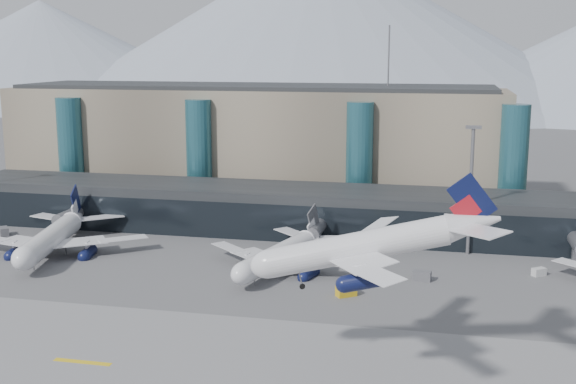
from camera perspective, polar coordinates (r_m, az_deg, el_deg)
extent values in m
plane|color=#515154|center=(105.76, -2.18, -10.98)|extent=(900.00, 900.00, 0.00)
cube|color=slate|center=(92.55, -4.60, -14.36)|extent=(400.00, 40.00, 0.04)
cube|color=gold|center=(99.81, -15.93, -12.79)|extent=(8.00, 1.00, 0.02)
cube|color=black|center=(158.65, 3.10, -1.56)|extent=(170.00, 18.00, 10.00)
cube|color=black|center=(150.33, 2.54, -2.66)|extent=(170.00, 0.40, 8.00)
cylinder|color=slate|center=(166.61, -16.57, -1.68)|extent=(2.80, 14.00, 2.80)
cube|color=slate|center=(167.28, -16.52, -2.68)|extent=(1.20, 1.20, 2.40)
cylinder|color=slate|center=(148.27, 2.40, -2.77)|extent=(2.80, 14.00, 2.80)
cube|color=slate|center=(149.02, 2.39, -3.89)|extent=(1.20, 1.20, 2.40)
cylinder|color=slate|center=(148.28, 21.83, -3.58)|extent=(2.80, 14.00, 2.80)
cube|color=slate|center=(149.02, 21.74, -4.70)|extent=(1.20, 1.20, 2.40)
cube|color=gray|center=(193.00, -2.66, 3.73)|extent=(130.00, 30.00, 30.00)
cube|color=black|center=(191.62, -2.70, 8.33)|extent=(123.50, 28.00, 1.00)
cylinder|color=#265D6B|center=(195.36, -16.78, 3.06)|extent=(6.40, 6.40, 28.00)
cylinder|color=#265D6B|center=(180.95, -7.04, 2.84)|extent=(6.40, 6.40, 28.00)
cylinder|color=#265D6B|center=(171.88, 5.65, 2.44)|extent=(6.40, 6.40, 28.00)
cylinder|color=#265D6B|center=(171.37, 17.35, 1.96)|extent=(6.40, 6.40, 28.00)
cylinder|color=slate|center=(185.37, 7.96, 10.46)|extent=(0.40, 0.40, 16.00)
cone|color=gray|center=(553.73, -18.82, 10.30)|extent=(320.00, 320.00, 75.00)
cone|color=gray|center=(482.54, 2.38, 12.92)|extent=(400.00, 400.00, 110.00)
cylinder|color=slate|center=(145.43, 14.21, -0.04)|extent=(0.70, 0.70, 25.00)
cube|color=slate|center=(143.58, 14.46, 4.98)|extent=(3.00, 1.20, 0.60)
cylinder|color=silver|center=(87.13, 6.58, -3.43)|extent=(22.03, 5.76, 3.61)
ellipsoid|color=silver|center=(87.80, -0.56, -3.24)|extent=(5.39, 4.09, 3.61)
cone|color=silver|center=(88.21, 15.73, -3.48)|extent=(6.55, 4.21, 3.61)
cube|color=silver|center=(79.80, 7.66, -5.26)|extent=(12.49, 16.08, 0.18)
cylinder|color=#0D133B|center=(82.11, 6.73, -6.11)|extent=(4.53, 2.41, 1.99)
cube|color=silver|center=(84.01, 16.18, -4.10)|extent=(7.08, 8.46, 0.14)
cube|color=silver|center=(94.84, 7.53, -2.62)|extent=(10.13, 16.43, 0.18)
cylinder|color=#0D133B|center=(93.47, 6.75, -3.97)|extent=(4.53, 2.41, 1.99)
cube|color=silver|center=(92.35, 15.32, -2.69)|extent=(5.95, 8.67, 0.14)
cube|color=#0D133B|center=(87.60, 16.03, -1.65)|extent=(5.39, 0.75, 6.35)
cube|color=#A9141F|center=(87.69, 15.39, -2.33)|extent=(3.61, 0.61, 3.47)
cylinder|color=slate|center=(88.07, 1.56, -4.78)|extent=(0.15, 0.15, 2.89)
cylinder|color=black|center=(88.43, 1.56, -5.57)|extent=(0.66, 0.29, 0.64)
cylinder|color=black|center=(86.04, 7.14, -6.13)|extent=(0.85, 0.40, 0.82)
cylinder|color=black|center=(90.18, 7.13, -5.32)|extent=(0.85, 0.40, 0.82)
cylinder|color=silver|center=(150.80, -18.04, -2.82)|extent=(9.62, 26.83, 4.39)
ellipsoid|color=silver|center=(138.75, -19.78, -4.12)|extent=(5.53, 6.90, 4.39)
cone|color=silver|center=(166.52, -16.17, -1.35)|extent=(5.82, 8.30, 4.39)
cube|color=silver|center=(149.95, -14.36, -2.97)|extent=(19.03, 16.44, 0.22)
cylinder|color=#0D133B|center=(149.71, -15.31, -3.93)|extent=(3.43, 5.67, 2.41)
cube|color=silver|center=(165.00, -14.42, -1.29)|extent=(9.99, 9.19, 0.18)
cube|color=silver|center=(155.99, -21.09, -2.84)|extent=(19.90, 10.65, 0.22)
cylinder|color=#0D133B|center=(154.32, -20.46, -3.80)|extent=(3.43, 5.67, 2.41)
cube|color=silver|center=(168.10, -17.91, -1.25)|extent=(10.51, 6.41, 0.18)
cube|color=#0D133B|center=(166.18, -16.20, -0.13)|extent=(1.57, 6.47, 7.73)
cube|color=silver|center=(165.37, -16.29, -0.66)|extent=(1.18, 4.36, 4.22)
cylinder|color=slate|center=(143.07, -19.16, -4.81)|extent=(0.18, 0.18, 3.51)
cylinder|color=black|center=(143.48, -19.12, -5.40)|extent=(0.43, 0.82, 0.78)
cylinder|color=black|center=(152.09, -16.86, -4.34)|extent=(0.58, 1.06, 1.00)
cylinder|color=black|center=(153.77, -18.74, -4.28)|extent=(0.58, 1.06, 1.00)
cylinder|color=silver|center=(132.97, -0.45, -4.34)|extent=(9.92, 23.66, 3.89)
ellipsoid|color=silver|center=(123.16, -3.04, -5.62)|extent=(5.18, 6.27, 3.89)
cone|color=silver|center=(145.96, 2.34, -2.87)|extent=(5.51, 7.49, 3.89)
cube|color=silver|center=(131.02, 3.14, -4.89)|extent=(17.48, 8.46, 0.19)
cylinder|color=#0D133B|center=(131.23, 2.08, -5.75)|extent=(3.30, 5.09, 2.14)
cube|color=silver|center=(144.03, 4.03, -3.00)|extent=(9.24, 5.19, 0.16)
cube|color=silver|center=(138.54, -3.19, -4.00)|extent=(16.47, 15.17, 0.19)
cylinder|color=#0D133B|center=(136.98, -2.74, -5.03)|extent=(3.30, 5.09, 2.14)
cube|color=silver|center=(147.92, 0.70, -2.59)|extent=(8.64, 8.41, 0.16)
cube|color=slate|center=(145.54, 2.41, -1.65)|extent=(1.75, 5.66, 6.84)
cube|color=silver|center=(144.91, 2.24, -2.18)|extent=(1.28, 3.82, 3.74)
cylinder|color=slate|center=(126.81, -2.21, -6.31)|extent=(0.16, 0.16, 3.11)
cylinder|color=black|center=(127.22, -2.21, -6.90)|extent=(0.42, 0.73, 0.69)
cylinder|color=black|center=(133.88, 0.64, -5.97)|extent=(0.57, 0.95, 0.89)
cylinder|color=black|center=(135.97, -1.12, -5.70)|extent=(0.57, 0.95, 0.89)
cube|color=#BBBBBB|center=(157.12, -19.32, -3.89)|extent=(3.12, 2.18, 1.59)
cube|color=gold|center=(140.33, 0.13, -5.01)|extent=(2.70, 3.22, 1.59)
cube|color=#525257|center=(129.75, 10.53, -6.52)|extent=(3.35, 2.07, 1.76)
cube|color=#BBBBBB|center=(137.87, 19.21, -5.98)|extent=(2.79, 2.56, 1.42)
cube|color=#525257|center=(169.67, -21.54, -2.92)|extent=(3.46, 3.60, 1.83)
cube|color=gold|center=(120.22, 4.62, -7.79)|extent=(3.65, 3.26, 1.80)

